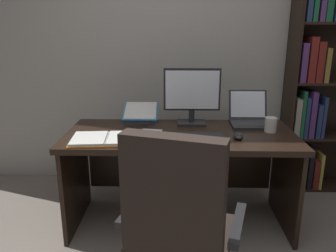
# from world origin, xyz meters

# --- Properties ---
(wall_back) EXTENTS (5.29, 0.12, 2.51)m
(wall_back) POSITION_xyz_m (0.00, 1.97, 1.26)
(wall_back) COLOR #B2ADA3
(wall_back) RESTS_ON ground
(desk) EXTENTS (1.64, 0.71, 0.73)m
(desk) POSITION_xyz_m (-0.03, 1.16, 0.53)
(desk) COLOR black
(desk) RESTS_ON ground
(bookshelf) EXTENTS (0.93, 0.30, 1.98)m
(bookshelf) POSITION_xyz_m (1.26, 1.74, 0.96)
(bookshelf) COLOR black
(bookshelf) RESTS_ON ground
(office_chair) EXTENTS (0.69, 0.61, 1.01)m
(office_chair) POSITION_xyz_m (-0.05, 0.25, 0.43)
(office_chair) COLOR #232326
(office_chair) RESTS_ON ground
(monitor) EXTENTS (0.43, 0.16, 0.43)m
(monitor) POSITION_xyz_m (0.06, 1.31, 0.94)
(monitor) COLOR #232326
(monitor) RESTS_ON desk
(laptop) EXTENTS (0.30, 0.33, 0.24)m
(laptop) POSITION_xyz_m (0.51, 1.32, 0.78)
(laptop) COLOR #232326
(laptop) RESTS_ON desk
(keyboard) EXTENTS (0.42, 0.15, 0.02)m
(keyboard) POSITION_xyz_m (0.06, 0.95, 0.74)
(keyboard) COLOR #232326
(keyboard) RESTS_ON desk
(computer_mouse) EXTENTS (0.06, 0.10, 0.04)m
(computer_mouse) POSITION_xyz_m (0.36, 0.95, 0.75)
(computer_mouse) COLOR #232326
(computer_mouse) RESTS_ON desk
(reading_stand_with_book) EXTENTS (0.27, 0.29, 0.13)m
(reading_stand_with_book) POSITION_xyz_m (-0.35, 1.38, 0.79)
(reading_stand_with_book) COLOR #232326
(reading_stand_with_book) RESTS_ON desk
(open_binder) EXTENTS (0.50, 0.33, 0.02)m
(open_binder) POSITION_xyz_m (-0.52, 0.90, 0.74)
(open_binder) COLOR orange
(open_binder) RESTS_ON desk
(notepad) EXTENTS (0.18, 0.23, 0.01)m
(notepad) POSITION_xyz_m (-0.25, 1.03, 0.73)
(notepad) COLOR silver
(notepad) RESTS_ON desk
(pen) EXTENTS (0.14, 0.01, 0.01)m
(pen) POSITION_xyz_m (-0.23, 1.03, 0.74)
(pen) COLOR maroon
(pen) RESTS_ON notepad
(coffee_mug) EXTENTS (0.09, 0.09, 0.10)m
(coffee_mug) POSITION_xyz_m (0.62, 1.12, 0.78)
(coffee_mug) COLOR silver
(coffee_mug) RESTS_ON desk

